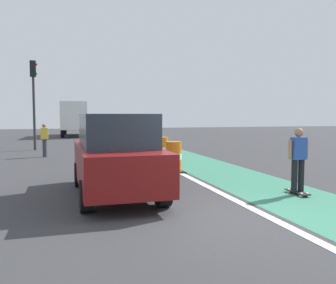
{
  "coord_description": "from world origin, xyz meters",
  "views": [
    {
      "loc": [
        -2.94,
        -6.4,
        2.01
      ],
      "look_at": [
        0.44,
        5.41,
        1.1
      ],
      "focal_mm": 38.74,
      "sensor_mm": 36.0,
      "label": 1
    }
  ],
  "objects": [
    {
      "name": "traffic_light_corner",
      "position": [
        -4.59,
        15.75,
        3.5
      ],
      "size": [
        0.41,
        0.32,
        5.1
      ],
      "color": "#2D2D2D",
      "rests_on": "ground"
    },
    {
      "name": "delivery_truck_down_block",
      "position": [
        -2.0,
        29.66,
        1.85
      ],
      "size": [
        2.63,
        7.69,
        3.23
      ],
      "color": "silver",
      "rests_on": "ground"
    },
    {
      "name": "parked_suv_nearest",
      "position": [
        -1.72,
        2.6,
        1.04
      ],
      "size": [
        1.95,
        4.62,
        2.04
      ],
      "color": "maroon",
      "rests_on": "ground"
    },
    {
      "name": "lane_divider_stripe",
      "position": [
        0.9,
        12.0,
        0.01
      ],
      "size": [
        0.2,
        80.0,
        0.01
      ],
      "primitive_type": "cube",
      "color": "silver",
      "rests_on": "ground"
    },
    {
      "name": "bike_lane_strip",
      "position": [
        2.4,
        12.0,
        0.0
      ],
      "size": [
        2.5,
        80.0,
        0.01
      ],
      "primitive_type": "cube",
      "color": "#387F60",
      "rests_on": "ground"
    },
    {
      "name": "traffic_barrel_mid",
      "position": [
        0.98,
        8.32,
        0.53
      ],
      "size": [
        0.73,
        0.73,
        1.09
      ],
      "color": "orange",
      "rests_on": "ground"
    },
    {
      "name": "traffic_barrel_front",
      "position": [
        0.72,
        5.69,
        0.53
      ],
      "size": [
        0.73,
        0.73,
        1.09
      ],
      "color": "orange",
      "rests_on": "ground"
    },
    {
      "name": "ground_plane",
      "position": [
        0.0,
        0.0,
        0.0
      ],
      "size": [
        100.0,
        100.0,
        0.0
      ],
      "primitive_type": "plane",
      "color": "#38383A"
    },
    {
      "name": "skateboarder_on_lane",
      "position": [
        2.71,
        1.41,
        0.91
      ],
      "size": [
        0.57,
        0.8,
        1.69
      ],
      "color": "black",
      "rests_on": "ground"
    },
    {
      "name": "pedestrian_crossing",
      "position": [
        -3.88,
        11.96,
        0.86
      ],
      "size": [
        0.34,
        0.2,
        1.61
      ],
      "color": "#33333D",
      "rests_on": "ground"
    }
  ]
}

